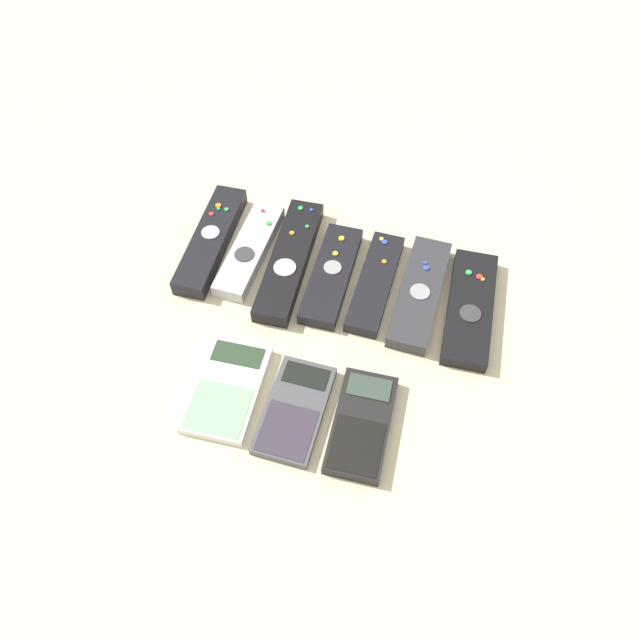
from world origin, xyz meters
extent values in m
plane|color=beige|center=(0.00, 0.00, 0.00)|extent=(3.00, 3.00, 0.00)
cube|color=black|center=(-0.19, 0.13, 0.01)|extent=(0.06, 0.20, 0.02)
cylinder|color=silver|center=(-0.19, 0.13, 0.03)|extent=(0.03, 0.03, 0.00)
cylinder|color=green|center=(-0.20, 0.18, 0.03)|extent=(0.01, 0.01, 0.00)
cylinder|color=orange|center=(-0.20, 0.19, 0.03)|extent=(0.01, 0.01, 0.00)
cylinder|color=red|center=(-0.21, 0.17, 0.03)|extent=(0.01, 0.01, 0.00)
cylinder|color=green|center=(-0.19, 0.18, 0.03)|extent=(0.01, 0.01, 0.00)
cube|color=#B7B7BC|center=(-0.13, 0.13, 0.01)|extent=(0.05, 0.17, 0.02)
cylinder|color=#38383D|center=(-0.13, 0.11, 0.02)|extent=(0.03, 0.03, 0.00)
cylinder|color=green|center=(-0.12, 0.18, 0.02)|extent=(0.01, 0.01, 0.00)
cylinder|color=red|center=(-0.14, 0.20, 0.02)|extent=(0.01, 0.01, 0.00)
cube|color=black|center=(-0.07, 0.13, 0.01)|extent=(0.06, 0.22, 0.02)
cylinder|color=silver|center=(-0.07, 0.10, 0.02)|extent=(0.03, 0.03, 0.00)
cylinder|color=blue|center=(-0.07, 0.22, 0.02)|extent=(0.01, 0.01, 0.00)
cylinder|color=green|center=(-0.08, 0.22, 0.02)|extent=(0.01, 0.01, 0.00)
cylinder|color=green|center=(-0.06, 0.19, 0.02)|extent=(0.01, 0.01, 0.00)
cylinder|color=orange|center=(-0.08, 0.17, 0.02)|extent=(0.01, 0.01, 0.00)
cube|color=black|center=(-0.01, 0.12, 0.01)|extent=(0.06, 0.17, 0.02)
cylinder|color=#99999E|center=(-0.01, 0.13, 0.02)|extent=(0.02, 0.02, 0.00)
cylinder|color=yellow|center=(-0.01, 0.15, 0.02)|extent=(0.01, 0.01, 0.00)
cylinder|color=yellow|center=(-0.01, 0.18, 0.02)|extent=(0.01, 0.01, 0.00)
cube|color=black|center=(0.05, 0.13, 0.01)|extent=(0.04, 0.17, 0.02)
cylinder|color=orange|center=(0.06, 0.16, 0.02)|extent=(0.01, 0.01, 0.00)
cylinder|color=yellow|center=(0.04, 0.20, 0.02)|extent=(0.01, 0.01, 0.00)
cylinder|color=blue|center=(0.05, 0.19, 0.02)|extent=(0.01, 0.01, 0.00)
cube|color=#333338|center=(0.12, 0.12, 0.01)|extent=(0.05, 0.19, 0.02)
cylinder|color=#99999E|center=(0.12, 0.12, 0.02)|extent=(0.03, 0.03, 0.00)
cylinder|color=blue|center=(0.12, 0.16, 0.02)|extent=(0.01, 0.01, 0.00)
cylinder|color=blue|center=(0.11, 0.17, 0.02)|extent=(0.01, 0.01, 0.00)
cube|color=black|center=(0.19, 0.12, 0.01)|extent=(0.07, 0.19, 0.02)
cylinder|color=#38383D|center=(0.19, 0.10, 0.02)|extent=(0.03, 0.03, 0.00)
cylinder|color=red|center=(0.19, 0.17, 0.02)|extent=(0.01, 0.01, 0.00)
cylinder|color=green|center=(0.17, 0.17, 0.02)|extent=(0.01, 0.01, 0.00)
cylinder|color=yellow|center=(0.19, 0.16, 0.02)|extent=(0.01, 0.01, 0.00)
cube|color=silver|center=(-0.08, -0.09, 0.01)|extent=(0.09, 0.14, 0.01)
cube|color=#2D422D|center=(-0.08, -0.04, 0.01)|extent=(0.07, 0.03, 0.00)
cube|color=#86B18D|center=(-0.08, -0.12, 0.01)|extent=(0.07, 0.07, 0.00)
cube|color=#4C4C51|center=(0.01, -0.09, 0.01)|extent=(0.07, 0.14, 0.01)
cube|color=black|center=(0.01, -0.04, 0.01)|extent=(0.06, 0.03, 0.00)
cube|color=#382F3E|center=(0.01, -0.12, 0.01)|extent=(0.06, 0.07, 0.00)
cube|color=black|center=(0.09, -0.09, 0.01)|extent=(0.07, 0.14, 0.02)
cube|color=#38473D|center=(0.09, -0.04, 0.02)|extent=(0.05, 0.03, 0.00)
cube|color=black|center=(0.09, -0.12, 0.02)|extent=(0.06, 0.07, 0.00)
camera|label=1|loc=(0.13, -0.41, 0.68)|focal=35.00mm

